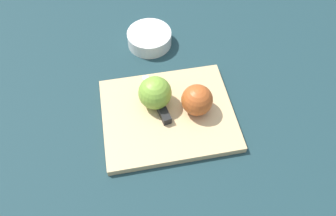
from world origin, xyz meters
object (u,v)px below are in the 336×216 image
Objects in this scene: apple_half_right at (155,93)px; knife at (161,109)px; bowl at (149,37)px; apple_half_left at (197,100)px.

knife is (-0.01, 0.03, -0.03)m from apple_half_right.
apple_half_right is 0.64× the size of bowl.
knife is (0.09, -0.00, -0.03)m from apple_half_left.
apple_half_right reaches higher than knife.
apple_half_left is 0.94× the size of apple_half_right.
apple_half_left is 0.11m from apple_half_right.
bowl is at bearing -13.73° from knife.
apple_half_left is 0.47× the size of knife.
apple_half_left is at bearing 112.56° from bowl.
apple_half_right is 0.51× the size of knife.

